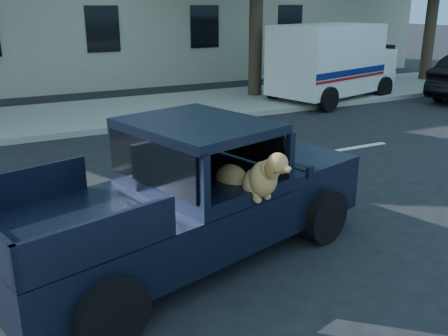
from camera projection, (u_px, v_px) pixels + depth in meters
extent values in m
plane|color=black|center=(299.00, 249.00, 6.56)|extent=(120.00, 120.00, 0.00)
cube|color=gray|center=(112.00, 113.00, 14.30)|extent=(60.00, 4.00, 0.15)
cylinder|color=#332619|center=(256.00, 32.00, 16.14)|extent=(0.44, 0.44, 4.40)
cylinder|color=#332619|center=(430.00, 26.00, 19.63)|extent=(0.44, 0.44, 4.40)
cube|color=black|center=(184.00, 213.00, 6.22)|extent=(5.15, 3.08, 0.61)
cube|color=black|center=(277.00, 157.00, 7.21)|extent=(1.84, 2.16, 0.15)
cube|color=black|center=(197.00, 126.00, 6.03)|extent=(1.86, 2.10, 0.11)
cube|color=black|center=(241.00, 140.00, 6.62)|extent=(0.65, 1.60, 0.52)
cube|color=black|center=(232.00, 201.00, 6.14)|extent=(0.63, 0.63, 0.35)
cube|color=black|center=(310.00, 173.00, 5.85)|extent=(0.10, 0.07, 0.15)
cube|color=silver|center=(332.00, 83.00, 16.41)|extent=(4.84, 3.12, 0.53)
cube|color=silver|center=(327.00, 50.00, 15.80)|extent=(4.02, 2.90, 1.59)
cube|color=silver|center=(364.00, 59.00, 17.33)|extent=(1.44, 2.15, 0.74)
cube|color=#0B1955|center=(353.00, 72.00, 15.27)|extent=(3.49, 0.97, 0.19)
cube|color=#9E0F0F|center=(352.00, 78.00, 15.33)|extent=(3.49, 0.97, 0.07)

